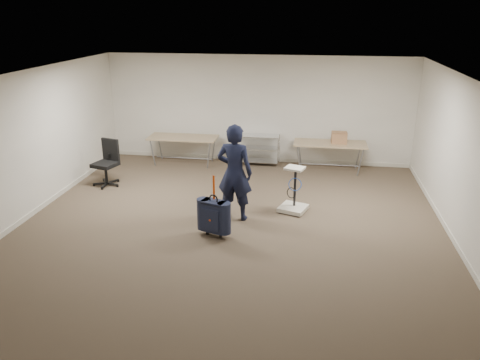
# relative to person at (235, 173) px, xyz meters

# --- Properties ---
(ground) EXTENTS (9.00, 9.00, 0.00)m
(ground) POSITION_rel_person_xyz_m (-0.02, -0.73, -0.95)
(ground) COLOR #4D3F2F
(ground) RESTS_ON ground
(room_shell) EXTENTS (8.00, 9.00, 9.00)m
(room_shell) POSITION_rel_person_xyz_m (-0.02, 0.65, -0.90)
(room_shell) COLOR white
(room_shell) RESTS_ON ground
(folding_table_left) EXTENTS (1.80, 0.75, 0.73)m
(folding_table_left) POSITION_rel_person_xyz_m (-1.92, 3.22, -0.27)
(folding_table_left) COLOR tan
(folding_table_left) RESTS_ON ground
(folding_table_right) EXTENTS (1.80, 0.75, 0.73)m
(folding_table_right) POSITION_rel_person_xyz_m (1.88, 3.22, -0.27)
(folding_table_right) COLOR tan
(folding_table_right) RESTS_ON ground
(wire_shelf) EXTENTS (1.22, 0.47, 0.80)m
(wire_shelf) POSITION_rel_person_xyz_m (-0.02, 3.47, -0.51)
(wire_shelf) COLOR silver
(wire_shelf) RESTS_ON ground
(person) EXTENTS (0.74, 0.54, 1.89)m
(person) POSITION_rel_person_xyz_m (0.00, 0.00, 0.00)
(person) COLOR black
(person) RESTS_ON ground
(suitcase) EXTENTS (0.48, 0.37, 1.16)m
(suitcase) POSITION_rel_person_xyz_m (-0.24, -0.84, -0.55)
(suitcase) COLOR #161C32
(suitcase) RESTS_ON ground
(office_chair) EXTENTS (0.64, 0.64, 1.06)m
(office_chair) POSITION_rel_person_xyz_m (-3.25, 1.39, -0.62)
(office_chair) COLOR black
(office_chair) RESTS_ON ground
(equipment_cart) EXTENTS (0.65, 0.65, 0.94)m
(equipment_cart) POSITION_rel_person_xyz_m (1.12, 0.51, -0.70)
(equipment_cart) COLOR #EFE8CD
(equipment_cart) RESTS_ON ground
(cardboard_box) EXTENTS (0.38, 0.29, 0.28)m
(cardboard_box) POSITION_rel_person_xyz_m (2.10, 3.23, -0.08)
(cardboard_box) COLOR #9A7F48
(cardboard_box) RESTS_ON folding_table_right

